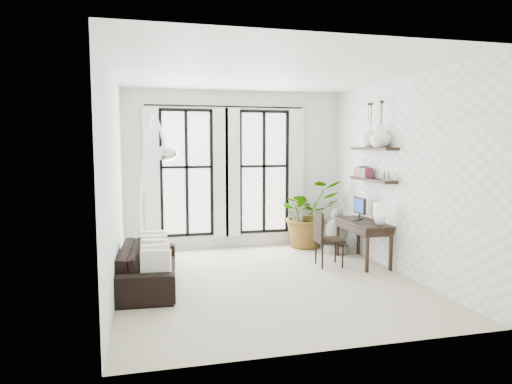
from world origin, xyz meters
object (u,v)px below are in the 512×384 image
object	(u,v)px
arc_lamp	(152,153)
buddha	(337,234)
desk_chair	(325,235)
desk	(364,224)
plant	(308,213)
sofa	(148,266)

from	to	relation	value
arc_lamp	buddha	world-z (taller)	arc_lamp
desk_chair	buddha	world-z (taller)	desk_chair
arc_lamp	buddha	bearing A→B (deg)	11.23
arc_lamp	buddha	distance (m)	3.93
buddha	desk	bearing A→B (deg)	-82.27
plant	desk	bearing A→B (deg)	-72.19
plant	buddha	xyz separation A→B (m)	(0.37, -0.63, -0.33)
desk	buddha	bearing A→B (deg)	97.73
plant	arc_lamp	size ratio (longest dim) A/B	0.54
arc_lamp	buddha	xyz separation A→B (m)	(3.52, 0.70, -1.61)
sofa	plant	world-z (taller)	plant
desk	arc_lamp	xyz separation A→B (m)	(-3.64, 0.20, 1.27)
plant	arc_lamp	bearing A→B (deg)	-157.06
sofa	arc_lamp	xyz separation A→B (m)	(0.10, 0.57, 1.68)
desk_chair	buddha	size ratio (longest dim) A/B	1.09
desk_chair	buddha	distance (m)	1.09
plant	desk	size ratio (longest dim) A/B	1.09
arc_lamp	plant	bearing A→B (deg)	22.94
desk	desk_chair	bearing A→B (deg)	178.40
plant	arc_lamp	distance (m)	3.65
plant	buddha	distance (m)	0.81
plant	desk_chair	world-z (taller)	plant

